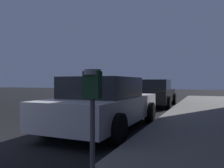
# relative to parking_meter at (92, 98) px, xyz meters

# --- Properties ---
(parking_meter) EXTENTS (0.19, 0.19, 1.28)m
(parking_meter) POSITION_rel_parking_meter_xyz_m (0.00, 0.00, 0.00)
(parking_meter) COLOR #59595B
(parking_meter) RESTS_ON sidewalk
(car_white) EXTENTS (2.09, 4.43, 1.43)m
(car_white) POSITION_rel_parking_meter_xyz_m (-1.43, 3.49, -0.42)
(car_white) COLOR silver
(car_white) RESTS_ON ground
(car_black) EXTENTS (2.06, 4.05, 1.43)m
(car_black) POSITION_rel_parking_meter_xyz_m (-1.43, 9.95, -0.42)
(car_black) COLOR black
(car_black) RESTS_ON ground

